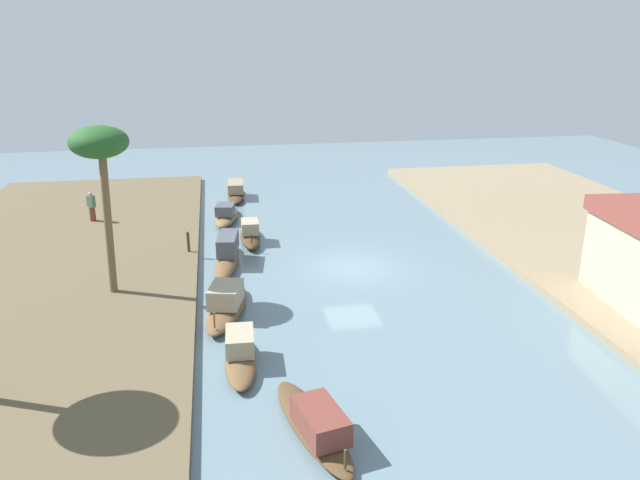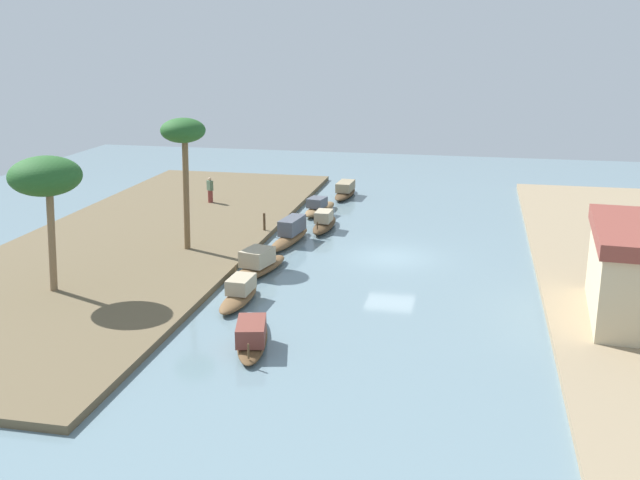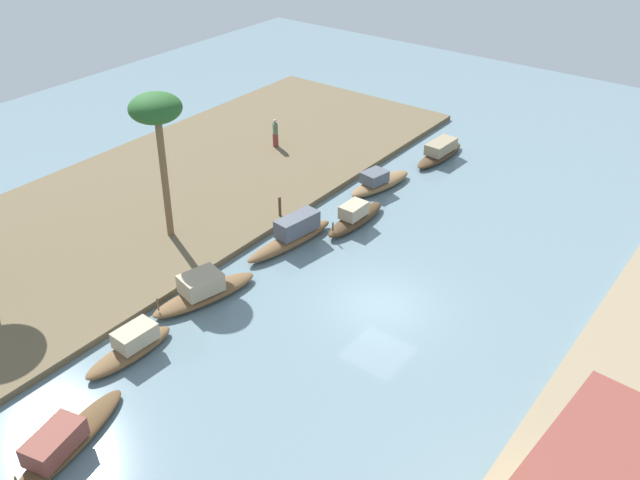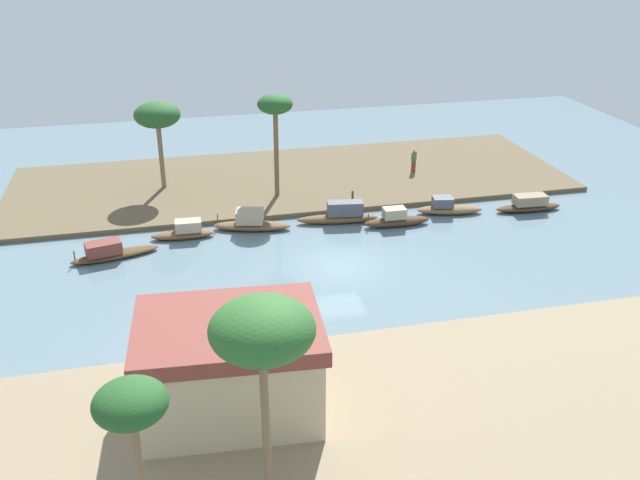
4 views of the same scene
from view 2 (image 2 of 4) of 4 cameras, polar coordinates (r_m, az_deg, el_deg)
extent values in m
plane|color=slate|center=(38.61, 5.46, -1.32)|extent=(66.44, 66.44, 0.00)
cube|color=brown|center=(42.25, -13.43, 0.03)|extent=(38.89, 13.29, 0.30)
ellipsoid|color=brown|center=(32.11, -6.26, -4.50)|extent=(3.71, 1.18, 0.45)
cube|color=tan|center=(32.24, -6.07, -3.38)|extent=(1.55, 0.98, 0.64)
ellipsoid|color=brown|center=(28.26, -5.19, -7.47)|extent=(4.95, 2.18, 0.36)
cube|color=brown|center=(27.53, -5.29, -6.94)|extent=(2.07, 1.43, 0.69)
cylinder|color=brown|center=(26.15, -5.50, -8.47)|extent=(0.07, 0.07, 0.55)
ellipsoid|color=#47331E|center=(43.69, 0.34, 1.15)|extent=(4.16, 1.12, 0.54)
cube|color=tan|center=(43.36, 0.29, 1.84)|extent=(1.37, 0.89, 0.63)
cylinder|color=#47331E|center=(41.86, -0.20, 1.11)|extent=(0.07, 0.07, 0.43)
ellipsoid|color=brown|center=(35.93, -4.71, -2.20)|extent=(4.84, 2.31, 0.48)
cube|color=tan|center=(35.64, -4.83, -1.30)|extent=(1.83, 1.50, 0.77)
cylinder|color=brown|center=(34.11, -6.47, -2.38)|extent=(0.07, 0.07, 0.59)
ellipsoid|color=#47331E|center=(52.38, 1.94, 3.56)|extent=(4.40, 1.28, 0.45)
cube|color=gray|center=(52.33, 1.96, 4.15)|extent=(2.12, 1.08, 0.62)
ellipsoid|color=brown|center=(47.63, -0.01, 2.37)|extent=(4.31, 1.88, 0.52)
cube|color=#4C515B|center=(47.06, -0.23, 2.90)|extent=(1.41, 1.19, 0.59)
ellipsoid|color=brown|center=(40.74, -2.39, 0.04)|extent=(5.10, 1.63, 0.53)
cube|color=#4C515B|center=(40.98, -2.16, 1.13)|extent=(2.26, 1.14, 0.84)
cylinder|color=brown|center=(49.82, -8.39, 3.33)|extent=(0.46, 0.46, 0.81)
cube|color=#4C664C|center=(49.67, -8.42, 4.15)|extent=(0.48, 0.50, 0.64)
sphere|color=tan|center=(49.58, -8.44, 4.64)|extent=(0.22, 0.22, 0.22)
cylinder|color=#4C3823|center=(42.44, -4.29, 1.41)|extent=(0.14, 0.14, 1.00)
cylinder|color=brown|center=(38.77, -10.20, 3.41)|extent=(0.31, 0.46, 5.72)
ellipsoid|color=#235623|center=(38.21, -10.45, 8.26)|extent=(2.26, 2.26, 1.24)
cylinder|color=#7F6647|center=(34.05, -19.84, -0.08)|extent=(0.32, 0.58, 4.49)
ellipsoid|color=#235623|center=(33.43, -20.29, 4.62)|extent=(3.04, 3.04, 1.67)
camera|label=1|loc=(14.46, -32.78, 10.28)|focal=34.89mm
camera|label=3|loc=(19.84, 38.63, 28.72)|focal=38.52mm
camera|label=4|loc=(40.43, 60.76, 16.35)|focal=39.32mm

